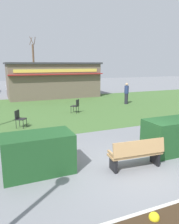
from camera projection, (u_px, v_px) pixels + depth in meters
name	position (u px, v px, depth m)	size (l,w,h in m)	color
ground_plane	(135.00, 170.00, 6.75)	(80.00, 80.00, 0.00)	slate
lawn_patch	(54.00, 109.00, 15.75)	(36.00, 12.00, 0.01)	#446B33
park_bench	(136.00, 154.00, 6.74)	(1.74, 0.66, 0.95)	tan
hedge_left	(38.00, 153.00, 6.47)	(2.02, 1.10, 1.19)	#1E4C23
hedge_right	(179.00, 135.00, 8.13)	(2.63, 1.10, 1.22)	#1E4C23
ornamental_grass_behind_left	(150.00, 134.00, 8.46)	(0.78, 0.78, 1.05)	tan
ornamental_grass_behind_right	(67.00, 145.00, 7.17)	(0.57, 0.57, 1.18)	tan
ornamental_grass_behind_center	(63.00, 141.00, 7.86)	(0.65, 0.65, 0.98)	tan
trash_bin	(178.00, 133.00, 8.97)	(0.52, 0.52, 0.82)	#2D4233
food_kiosk	(52.00, 79.00, 21.68)	(8.69, 4.86, 3.30)	#6B5B4C
cafe_chair_west	(19.00, 117.00, 11.10)	(0.60, 0.60, 0.89)	black
cafe_chair_east	(76.00, 105.00, 14.45)	(0.62, 0.62, 0.89)	black
person_strolling	(126.00, 93.00, 17.63)	(0.34, 0.34, 1.69)	#23232D
parked_car_center_slot	(24.00, 85.00, 26.72)	(4.35, 2.35, 1.20)	silver
parked_car_east_slot	(61.00, 84.00, 28.48)	(4.27, 2.20, 1.20)	black
tree_left_bg	(34.00, 64.00, 32.93)	(0.91, 0.96, 7.02)	brown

